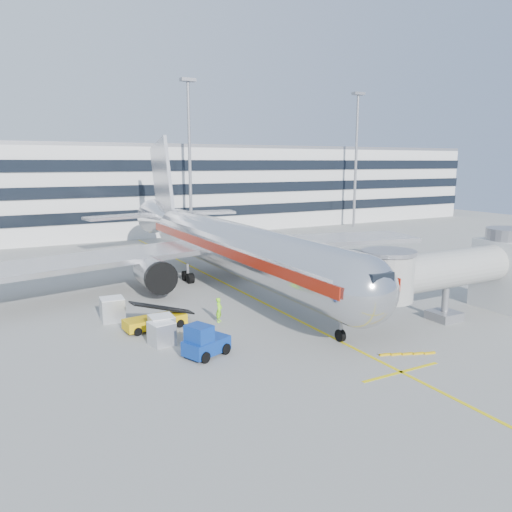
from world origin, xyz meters
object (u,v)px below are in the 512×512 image
main_jet (224,244)px  cargo_container_front (162,328)px  cargo_container_right (112,309)px  baggage_tug (204,342)px  ramp_worker (219,310)px  cargo_container_left (162,333)px  belt_loader (155,320)px

main_jet → cargo_container_front: main_jet is taller
main_jet → cargo_container_right: size_ratio=26.93×
baggage_tug → ramp_worker: size_ratio=1.73×
main_jet → cargo_container_left: 18.57m
cargo_container_right → cargo_container_left: bearing=-75.5°
belt_loader → cargo_container_right: belt_loader is taller
baggage_tug → cargo_container_left: size_ratio=1.92×
cargo_container_left → ramp_worker: size_ratio=0.90×
baggage_tug → cargo_container_left: baggage_tug is taller
ramp_worker → belt_loader: bearing=122.3°
main_jet → ramp_worker: (-5.78, -11.55, -3.24)m
cargo_container_left → cargo_container_right: 7.30m
main_jet → cargo_container_right: main_jet is taller
main_jet → cargo_container_front: size_ratio=29.02×
main_jet → belt_loader: (-10.78, -10.75, -3.56)m
cargo_container_front → belt_loader: bearing=83.8°
baggage_tug → ramp_worker: bearing=58.1°
belt_loader → baggage_tug: (1.19, -6.94, 0.31)m
baggage_tug → cargo_container_right: baggage_tug is taller
cargo_container_front → cargo_container_right: bearing=109.6°
baggage_tug → belt_loader: bearing=99.7°
main_jet → cargo_container_right: bearing=-151.4°
main_jet → belt_loader: 15.64m
cargo_container_front → baggage_tug: bearing=-71.8°
belt_loader → ramp_worker: (5.01, -0.81, 0.32)m
baggage_tug → cargo_container_right: 11.08m
cargo_container_front → ramp_worker: size_ratio=0.89×
baggage_tug → cargo_container_front: 4.67m
cargo_container_front → cargo_container_left: bearing=-107.9°
baggage_tug → cargo_container_right: bearing=109.0°
belt_loader → cargo_container_right: (-2.43, 3.53, 0.28)m
cargo_container_left → cargo_container_front: cargo_container_front is taller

